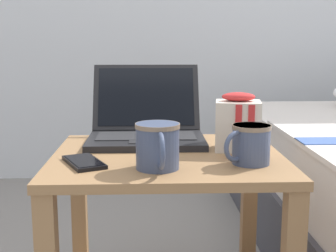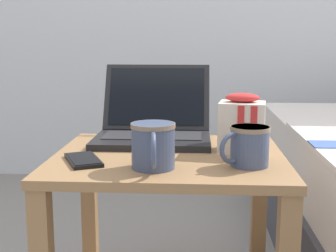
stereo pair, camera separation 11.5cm
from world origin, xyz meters
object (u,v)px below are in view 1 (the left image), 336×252
at_px(laptop, 146,125).
at_px(cell_phone, 84,162).
at_px(mug_front_left, 250,142).
at_px(mug_front_right, 158,144).
at_px(snack_bag, 238,124).

height_order(laptop, cell_phone, laptop).
bearing_deg(cell_phone, mug_front_left, -1.90).
relative_size(mug_front_left, mug_front_right, 0.82).
xyz_separation_m(laptop, mug_front_left, (0.25, -0.28, 0.01)).
relative_size(laptop, cell_phone, 2.11).
relative_size(mug_front_right, snack_bag, 0.95).
distance_m(mug_front_right, cell_phone, 0.19).
distance_m(mug_front_right, snack_bag, 0.28).
xyz_separation_m(snack_bag, cell_phone, (-0.39, -0.13, -0.07)).
bearing_deg(mug_front_left, cell_phone, 178.10).
relative_size(mug_front_left, cell_phone, 0.77).
relative_size(snack_bag, cell_phone, 0.99).
distance_m(laptop, mug_front_left, 0.37).
height_order(mug_front_left, cell_phone, mug_front_left).
height_order(mug_front_right, cell_phone, mug_front_right).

